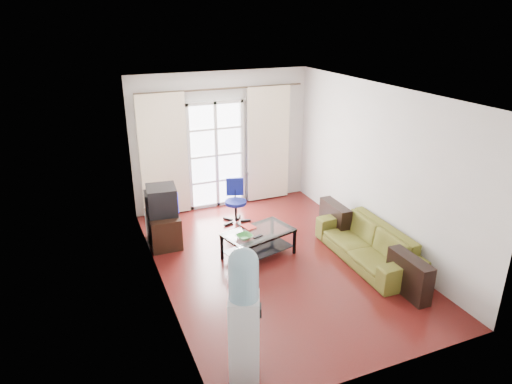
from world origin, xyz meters
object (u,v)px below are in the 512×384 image
coffee_table (259,240)px  tv_stand (164,229)px  water_cooler (244,313)px  crt_tv (161,200)px  sofa (367,244)px  task_chair (236,210)px

coffee_table → tv_stand: size_ratio=1.66×
water_cooler → crt_tv: bearing=115.3°
crt_tv → tv_stand: bearing=-83.8°
tv_stand → water_cooler: size_ratio=0.47×
coffee_table → crt_tv: size_ratio=2.16×
coffee_table → sofa: bearing=-26.2°
sofa → tv_stand: 3.40m
tv_stand → water_cooler: (0.17, -3.39, 0.55)m
crt_tv → task_chair: 1.57m
water_cooler → sofa: bearing=52.9°
sofa → coffee_table: bearing=-115.2°
tv_stand → crt_tv: (0.00, 0.05, 0.51)m
water_cooler → coffee_table: bearing=86.4°
crt_tv → water_cooler: size_ratio=0.36×
sofa → task_chair: task_chair is taller
sofa → task_chair: size_ratio=2.43×
sofa → tv_stand: bearing=-120.9°
sofa → water_cooler: (-2.72, -1.60, 0.53)m
tv_stand → coffee_table: bearing=-36.9°
task_chair → tv_stand: bearing=-149.7°
sofa → water_cooler: 3.19m
sofa → crt_tv: crt_tv is taller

